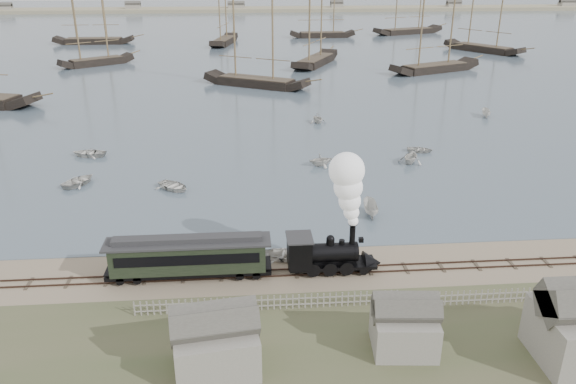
{
  "coord_description": "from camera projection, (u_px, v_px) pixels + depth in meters",
  "views": [
    {
      "loc": [
        -7.85,
        -41.19,
        23.38
      ],
      "look_at": [
        -3.99,
        6.68,
        3.5
      ],
      "focal_mm": 35.0,
      "sensor_mm": 36.0,
      "label": 1
    }
  ],
  "objects": [
    {
      "name": "rowboat_6",
      "position": [
        89.0,
        153.0,
        71.99
      ],
      "size": [
        3.9,
        4.88,
        0.9
      ],
      "primitive_type": "imported",
      "rotation": [
        0.0,
        0.0,
        4.52
      ],
      "color": "silver",
      "rests_on": "harbor_water"
    },
    {
      "name": "rowboat_8",
      "position": [
        79.0,
        181.0,
        62.89
      ],
      "size": [
        5.16,
        4.78,
        0.87
      ],
      "primitive_type": "imported",
      "rotation": [
        0.0,
        0.0,
        2.58
      ],
      "color": "silver",
      "rests_on": "harbor_water"
    },
    {
      "name": "beached_dinghy",
      "position": [
        286.0,
        254.0,
        47.34
      ],
      "size": [
        3.29,
        4.18,
        0.79
      ],
      "primitive_type": "imported",
      "rotation": [
        0.0,
        0.0,
        1.41
      ],
      "color": "silver",
      "rests_on": "ground"
    },
    {
      "name": "schooner_4",
      "position": [
        439.0,
        26.0,
        123.0
      ],
      "size": [
        22.89,
        13.92,
        20.0
      ],
      "primitive_type": null,
      "rotation": [
        0.0,
        0.0,
        0.41
      ],
      "color": "black",
      "rests_on": "harbor_water"
    },
    {
      "name": "harbor_water",
      "position": [
        263.0,
        30.0,
        204.02
      ],
      "size": [
        600.0,
        336.0,
        0.06
      ],
      "primitive_type": "cube",
      "color": "#4B5A6B",
      "rests_on": "ground"
    },
    {
      "name": "shed_mid",
      "position": [
        402.0,
        348.0,
        36.56
      ],
      "size": [
        4.0,
        3.5,
        3.6
      ],
      "primitive_type": null,
      "color": "gray",
      "rests_on": "ground"
    },
    {
      "name": "rowboat_4",
      "position": [
        411.0,
        156.0,
        69.32
      ],
      "size": [
        4.55,
        4.42,
        1.83
      ],
      "primitive_type": "imported",
      "rotation": [
        0.0,
        0.0,
        5.7
      ],
      "color": "silver",
      "rests_on": "harbor_water"
    },
    {
      "name": "schooner_1",
      "position": [
        92.0,
        22.0,
        130.67
      ],
      "size": [
        16.84,
        13.5,
        20.0
      ],
      "primitive_type": null,
      "rotation": [
        0.0,
        0.0,
        0.61
      ],
      "color": "black",
      "rests_on": "harbor_water"
    },
    {
      "name": "shed_left",
      "position": [
        217.0,
        368.0,
        34.75
      ],
      "size": [
        5.0,
        4.0,
        4.1
      ],
      "primitive_type": null,
      "color": "gray",
      "rests_on": "ground"
    },
    {
      "name": "passenger_coach",
      "position": [
        189.0,
        255.0,
        43.93
      ],
      "size": [
        12.89,
        2.49,
        3.13
      ],
      "color": "black",
      "rests_on": "ground"
    },
    {
      "name": "schooner_3",
      "position": [
        316.0,
        22.0,
        131.6
      ],
      "size": [
        14.43,
        22.3,
        20.0
      ],
      "primitive_type": null,
      "rotation": [
        0.0,
        0.0,
        1.12
      ],
      "color": "black",
      "rests_on": "harbor_water"
    },
    {
      "name": "ground",
      "position": [
        341.0,
        259.0,
        47.47
      ],
      "size": [
        600.0,
        600.0,
        0.0
      ],
      "primitive_type": "plane",
      "color": "tan",
      "rests_on": "ground"
    },
    {
      "name": "picket_fence_east",
      "position": [
        525.0,
        302.0,
        41.48
      ],
      "size": [
        15.0,
        0.1,
        1.2
      ],
      "primitive_type": null,
      "color": "gray",
      "rests_on": "ground"
    },
    {
      "name": "schooner_9",
      "position": [
        410.0,
        3.0,
        188.43
      ],
      "size": [
        25.96,
        14.59,
        20.0
      ],
      "primitive_type": null,
      "rotation": [
        0.0,
        0.0,
        0.36
      ],
      "color": "black",
      "rests_on": "harbor_water"
    },
    {
      "name": "locomotive",
      "position": [
        343.0,
        222.0,
        43.9
      ],
      "size": [
        7.71,
        2.88,
        9.61
      ],
      "color": "black",
      "rests_on": "ground"
    },
    {
      "name": "schooner_6",
      "position": [
        90.0,
        9.0,
        165.33
      ],
      "size": [
        23.38,
        5.53,
        20.0
      ],
      "primitive_type": null,
      "rotation": [
        0.0,
        0.0,
        -0.01
      ],
      "color": "black",
      "rests_on": "harbor_water"
    },
    {
      "name": "rowboat_3",
      "position": [
        420.0,
        150.0,
        73.55
      ],
      "size": [
        3.3,
        3.9,
        0.69
      ],
      "primitive_type": "imported",
      "rotation": [
        0.0,
        0.0,
        1.25
      ],
      "color": "silver",
      "rests_on": "harbor_water"
    },
    {
      "name": "rowboat_7",
      "position": [
        318.0,
        118.0,
        86.53
      ],
      "size": [
        3.55,
        3.28,
        1.56
      ],
      "primitive_type": "imported",
      "rotation": [
        0.0,
        0.0,
        0.28
      ],
      "color": "silver",
      "rests_on": "harbor_water"
    },
    {
      "name": "rowboat_1",
      "position": [
        321.0,
        160.0,
        68.46
      ],
      "size": [
        3.22,
        3.53,
        1.6
      ],
      "primitive_type": "imported",
      "rotation": [
        0.0,
        0.0,
        1.8
      ],
      "color": "silver",
      "rests_on": "harbor_water"
    },
    {
      "name": "schooner_5",
      "position": [
        487.0,
        14.0,
        150.76
      ],
      "size": [
        17.34,
        22.05,
        20.0
      ],
      "primitive_type": null,
      "rotation": [
        0.0,
        0.0,
        -0.97
      ],
      "color": "black",
      "rests_on": "harbor_water"
    },
    {
      "name": "schooner_7",
      "position": [
        223.0,
        9.0,
        164.7
      ],
      "size": [
        8.93,
        21.15,
        20.0
      ],
      "primitive_type": null,
      "rotation": [
        0.0,
        0.0,
        1.36
      ],
      "color": "black",
      "rests_on": "harbor_water"
    },
    {
      "name": "schooner_2",
      "position": [
        255.0,
        35.0,
        108.35
      ],
      "size": [
        21.62,
        15.48,
        20.0
      ],
      "primitive_type": null,
      "rotation": [
        0.0,
        0.0,
        -0.53
      ],
      "color": "black",
      "rests_on": "harbor_water"
    },
    {
      "name": "schooner_8",
      "position": [
        323.0,
        5.0,
        179.26
      ],
      "size": [
        20.99,
        5.28,
        20.0
      ],
      "primitive_type": null,
      "rotation": [
        0.0,
        0.0,
        0.02
      ],
      "color": "black",
      "rests_on": "harbor_water"
    },
    {
      "name": "far_spit",
      "position": [
        257.0,
        11.0,
        277.71
      ],
      "size": [
        500.0,
        20.0,
        1.8
      ],
      "primitive_type": "cube",
      "color": "tan",
      "rests_on": "ground"
    },
    {
      "name": "rowboat_0",
      "position": [
        174.0,
        186.0,
        61.47
      ],
      "size": [
        4.94,
        4.99,
        0.85
      ],
      "primitive_type": "imported",
      "rotation": [
        0.0,
        0.0,
        0.82
      ],
      "color": "silver",
      "rests_on": "harbor_water"
    },
    {
      "name": "rail_track",
      "position": [
        345.0,
        270.0,
        45.61
      ],
      "size": [
        120.0,
        1.8,
        0.16
      ],
      "color": "#3A2820",
      "rests_on": "ground"
    },
    {
      "name": "picket_fence_west",
      "position": [
        269.0,
        310.0,
        40.54
      ],
      "size": [
        19.0,
        0.1,
        1.2
      ],
      "primitive_type": null,
      "color": "gray",
      "rests_on": "ground"
    },
    {
      "name": "rowboat_2",
      "position": [
        370.0,
        209.0,
        55.27
      ],
      "size": [
        3.5,
        1.46,
        1.33
      ],
      "primitive_type": "imported",
      "rotation": [
        0.0,
        0.0,
        3.09
      ],
      "color": "silver",
      "rests_on": "harbor_water"
    },
    {
      "name": "rowboat_5",
      "position": [
        486.0,
        113.0,
        90.06
      ],
      "size": [
        3.36,
        1.95,
        1.22
      ],
      "primitive_type": "imported",
      "rotation": [
        0.0,
        0.0,
        2.89
      ],
      "color": "silver",
      "rests_on": "harbor_water"
    }
  ]
}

